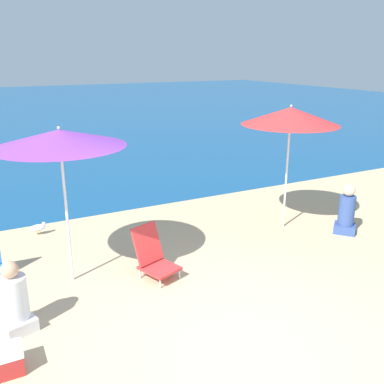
{
  "coord_description": "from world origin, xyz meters",
  "views": [
    {
      "loc": [
        -2.28,
        -3.21,
        3.07
      ],
      "look_at": [
        0.67,
        2.53,
        1.0
      ],
      "focal_mm": 40.0,
      "sensor_mm": 36.0,
      "label": 1
    }
  ],
  "objects_px": {
    "beach_umbrella_purple": "(59,138)",
    "person_seated_near": "(346,212)",
    "beach_chair_red": "(153,255)",
    "person_seated_far": "(14,302)",
    "beach_umbrella_red": "(291,116)",
    "seagull": "(39,227)"
  },
  "relations": [
    {
      "from": "beach_umbrella_red",
      "to": "person_seated_near",
      "type": "bearing_deg",
      "value": -42.74
    },
    {
      "from": "beach_umbrella_purple",
      "to": "seagull",
      "type": "height_order",
      "value": "beach_umbrella_purple"
    },
    {
      "from": "beach_umbrella_purple",
      "to": "beach_umbrella_red",
      "type": "height_order",
      "value": "beach_umbrella_red"
    },
    {
      "from": "person_seated_far",
      "to": "seagull",
      "type": "bearing_deg",
      "value": 60.07
    },
    {
      "from": "beach_umbrella_red",
      "to": "person_seated_near",
      "type": "xyz_separation_m",
      "value": [
        0.8,
        -0.74,
        -1.67
      ]
    },
    {
      "from": "person_seated_near",
      "to": "beach_chair_red",
      "type": "bearing_deg",
      "value": 137.75
    },
    {
      "from": "beach_chair_red",
      "to": "seagull",
      "type": "xyz_separation_m",
      "value": [
        -1.26,
        2.32,
        -0.18
      ]
    },
    {
      "from": "beach_chair_red",
      "to": "beach_umbrella_purple",
      "type": "bearing_deg",
      "value": 139.11
    },
    {
      "from": "beach_chair_red",
      "to": "seagull",
      "type": "relative_size",
      "value": 2.76
    },
    {
      "from": "beach_umbrella_purple",
      "to": "beach_umbrella_red",
      "type": "relative_size",
      "value": 0.98
    },
    {
      "from": "beach_umbrella_red",
      "to": "person_seated_near",
      "type": "distance_m",
      "value": 2.0
    },
    {
      "from": "beach_chair_red",
      "to": "person_seated_near",
      "type": "bearing_deg",
      "value": -21.57
    },
    {
      "from": "beach_umbrella_purple",
      "to": "person_seated_near",
      "type": "relative_size",
      "value": 2.41
    },
    {
      "from": "beach_umbrella_purple",
      "to": "beach_umbrella_red",
      "type": "distance_m",
      "value": 3.96
    },
    {
      "from": "beach_chair_red",
      "to": "person_seated_near",
      "type": "xyz_separation_m",
      "value": [
        3.68,
        -0.11,
        0.07
      ]
    },
    {
      "from": "beach_umbrella_purple",
      "to": "beach_chair_red",
      "type": "height_order",
      "value": "beach_umbrella_purple"
    },
    {
      "from": "beach_umbrella_red",
      "to": "seagull",
      "type": "height_order",
      "value": "beach_umbrella_red"
    },
    {
      "from": "beach_umbrella_purple",
      "to": "person_seated_near",
      "type": "bearing_deg",
      "value": -6.31
    },
    {
      "from": "beach_umbrella_red",
      "to": "person_seated_near",
      "type": "height_order",
      "value": "beach_umbrella_red"
    },
    {
      "from": "beach_umbrella_purple",
      "to": "person_seated_far",
      "type": "distance_m",
      "value": 2.08
    },
    {
      "from": "person_seated_near",
      "to": "person_seated_far",
      "type": "xyz_separation_m",
      "value": [
        -5.59,
        -0.36,
        -0.04
      ]
    },
    {
      "from": "seagull",
      "to": "beach_umbrella_purple",
      "type": "bearing_deg",
      "value": -84.49
    }
  ]
}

